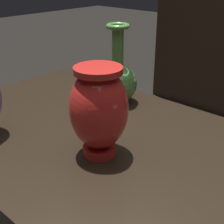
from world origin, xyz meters
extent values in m
cube|color=black|center=(0.00, 0.00, 0.78)|extent=(1.20, 0.64, 0.05)
cylinder|color=red|center=(-0.02, -0.06, 0.81)|extent=(0.08, 0.08, 0.02)
ellipsoid|color=red|center=(-0.02, -0.06, 0.91)|extent=(0.13, 0.13, 0.19)
cylinder|color=red|center=(-0.02, -0.06, 1.00)|extent=(0.11, 0.11, 0.01)
sphere|color=#477A38|center=(-0.20, 0.20, 0.86)|extent=(0.12, 0.12, 0.12)
cylinder|color=#477A38|center=(-0.20, 0.20, 0.98)|extent=(0.04, 0.04, 0.13)
torus|color=#477A38|center=(-0.20, 0.20, 1.04)|extent=(0.07, 0.07, 0.01)
camera|label=1|loc=(0.43, -0.52, 1.21)|focal=51.55mm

